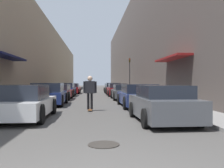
{
  "coord_description": "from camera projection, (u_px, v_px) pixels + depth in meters",
  "views": [
    {
      "loc": [
        0.01,
        -3.16,
        1.4
      ],
      "look_at": [
        1.12,
        10.79,
        1.29
      ],
      "focal_mm": 40.0,
      "sensor_mm": 36.0,
      "label": 1
    }
  ],
  "objects": [
    {
      "name": "traffic_light",
      "position": [
        130.0,
        72.0,
        27.07
      ],
      "size": [
        0.16,
        0.22,
        3.88
      ],
      "color": "#2D2D2D",
      "rests_on": "curb_strip_right"
    },
    {
      "name": "ground",
      "position": [
        92.0,
        93.0,
        30.79
      ],
      "size": [
        152.42,
        152.42,
        0.0
      ],
      "primitive_type": "plane",
      "color": "#4C4947"
    },
    {
      "name": "parked_car_left_1",
      "position": [
        49.0,
        94.0,
        15.1
      ],
      "size": [
        2.02,
        4.13,
        1.34
      ],
      "color": "navy",
      "rests_on": "ground"
    },
    {
      "name": "building_row_left",
      "position": [
        42.0,
        61.0,
        37.07
      ],
      "size": [
        4.9,
        69.28,
        9.17
      ],
      "color": "tan",
      "rests_on": "ground"
    },
    {
      "name": "curb_strip_right",
      "position": [
        122.0,
        91.0,
        38.05
      ],
      "size": [
        1.8,
        69.28,
        0.12
      ],
      "color": "gray",
      "rests_on": "ground"
    },
    {
      "name": "parked_car_right_4",
      "position": [
        113.0,
        88.0,
        30.32
      ],
      "size": [
        1.98,
        4.76,
        1.31
      ],
      "color": "black",
      "rests_on": "ground"
    },
    {
      "name": "parked_car_right_1",
      "position": [
        138.0,
        96.0,
        14.09
      ],
      "size": [
        2.05,
        4.72,
        1.28
      ],
      "color": "navy",
      "rests_on": "ground"
    },
    {
      "name": "parked_car_right_0",
      "position": [
        162.0,
        104.0,
        8.76
      ],
      "size": [
        1.88,
        3.94,
        1.28
      ],
      "color": "#515459",
      "rests_on": "ground"
    },
    {
      "name": "manhole_cover",
      "position": [
        104.0,
        144.0,
        5.54
      ],
      "size": [
        0.7,
        0.7,
        0.02
      ],
      "color": "#332D28",
      "rests_on": "ground"
    },
    {
      "name": "parked_car_left_2",
      "position": [
        59.0,
        92.0,
        19.93
      ],
      "size": [
        1.89,
        4.43,
        1.22
      ],
      "color": "maroon",
      "rests_on": "ground"
    },
    {
      "name": "parked_car_right_2",
      "position": [
        124.0,
        92.0,
        20.03
      ],
      "size": [
        2.02,
        4.24,
        1.2
      ],
      "color": "#515459",
      "rests_on": "ground"
    },
    {
      "name": "parked_car_right_3",
      "position": [
        117.0,
        90.0,
        24.97
      ],
      "size": [
        2.06,
        3.94,
        1.26
      ],
      "color": "maroon",
      "rests_on": "ground"
    },
    {
      "name": "parked_car_left_3",
      "position": [
        66.0,
        90.0,
        24.9
      ],
      "size": [
        1.85,
        4.23,
        1.31
      ],
      "color": "navy",
      "rests_on": "ground"
    },
    {
      "name": "building_row_right",
      "position": [
        141.0,
        49.0,
        38.23
      ],
      "size": [
        4.9,
        69.28,
        13.09
      ],
      "color": "#564C47",
      "rests_on": "ground"
    },
    {
      "name": "parked_car_left_4",
      "position": [
        72.0,
        89.0,
        30.28
      ],
      "size": [
        1.99,
        4.58,
        1.26
      ],
      "color": "maroon",
      "rests_on": "ground"
    },
    {
      "name": "skateboarder",
      "position": [
        90.0,
        89.0,
        12.07
      ],
      "size": [
        0.65,
        0.78,
        1.7
      ],
      "color": "brown",
      "rests_on": "ground"
    },
    {
      "name": "curb_strip_left",
      "position": [
        62.0,
        91.0,
        37.34
      ],
      "size": [
        1.8,
        69.28,
        0.12
      ],
      "color": "gray",
      "rests_on": "ground"
    },
    {
      "name": "parked_car_left_0",
      "position": [
        22.0,
        103.0,
        9.42
      ],
      "size": [
        2.08,
        4.36,
        1.29
      ],
      "color": "silver",
      "rests_on": "ground"
    },
    {
      "name": "parked_car_right_5",
      "position": [
        111.0,
        88.0,
        35.95
      ],
      "size": [
        1.9,
        4.78,
        1.22
      ],
      "color": "#B7B7BC",
      "rests_on": "ground"
    }
  ]
}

